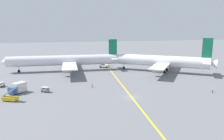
{
  "coord_description": "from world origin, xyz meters",
  "views": [
    {
      "loc": [
        -23.08,
        -61.25,
        21.25
      ],
      "look_at": [
        0.88,
        25.72,
        4.0
      ],
      "focal_mm": 34.6,
      "sensor_mm": 36.0,
      "label": 1
    }
  ],
  "objects_px": {
    "gse_catering_truck_tall": "(18,88)",
    "gse_baggage_cart_trailing": "(45,90)",
    "airliner_being_pushed": "(160,61)",
    "ground_crew_marshaller_foreground": "(212,90)",
    "gse_stair_truck_yellow": "(10,98)",
    "pushback_tug": "(104,66)",
    "airliner_at_gate_left": "(65,61)",
    "ground_crew_ramp_agent_by_cones": "(92,85)",
    "gse_baggage_cart_near_cluster": "(1,85)"
  },
  "relations": [
    {
      "from": "pushback_tug",
      "to": "ground_crew_marshaller_foreground",
      "type": "xyz_separation_m",
      "value": [
        24.32,
        -56.56,
        -0.33
      ]
    },
    {
      "from": "gse_catering_truck_tall",
      "to": "ground_crew_marshaller_foreground",
      "type": "distance_m",
      "value": 65.58
    },
    {
      "from": "pushback_tug",
      "to": "ground_crew_marshaller_foreground",
      "type": "relative_size",
      "value": 4.39
    },
    {
      "from": "pushback_tug",
      "to": "ground_crew_marshaller_foreground",
      "type": "distance_m",
      "value": 61.57
    },
    {
      "from": "airliner_being_pushed",
      "to": "gse_baggage_cart_trailing",
      "type": "relative_size",
      "value": 14.33
    },
    {
      "from": "airliner_being_pushed",
      "to": "gse_stair_truck_yellow",
      "type": "xyz_separation_m",
      "value": [
        -64.54,
        -28.62,
        -4.38
      ]
    },
    {
      "from": "gse_baggage_cart_trailing",
      "to": "gse_stair_truck_yellow",
      "type": "relative_size",
      "value": 0.63
    },
    {
      "from": "pushback_tug",
      "to": "gse_baggage_cart_near_cluster",
      "type": "height_order",
      "value": "pushback_tug"
    },
    {
      "from": "airliner_being_pushed",
      "to": "gse_stair_truck_yellow",
      "type": "bearing_deg",
      "value": -156.09
    },
    {
      "from": "airliner_being_pushed",
      "to": "ground_crew_ramp_agent_by_cones",
      "type": "bearing_deg",
      "value": -151.98
    },
    {
      "from": "gse_stair_truck_yellow",
      "to": "pushback_tug",
      "type": "bearing_deg",
      "value": 49.91
    },
    {
      "from": "pushback_tug",
      "to": "airliner_at_gate_left",
      "type": "bearing_deg",
      "value": -170.58
    },
    {
      "from": "airliner_at_gate_left",
      "to": "airliner_being_pushed",
      "type": "xyz_separation_m",
      "value": [
        45.74,
        -15.51,
        0.09
      ]
    },
    {
      "from": "gse_catering_truck_tall",
      "to": "ground_crew_ramp_agent_by_cones",
      "type": "relative_size",
      "value": 3.42
    },
    {
      "from": "ground_crew_marshaller_foreground",
      "to": "airliner_being_pushed",
      "type": "bearing_deg",
      "value": 89.86
    },
    {
      "from": "gse_baggage_cart_trailing",
      "to": "gse_stair_truck_yellow",
      "type": "bearing_deg",
      "value": -144.81
    },
    {
      "from": "gse_stair_truck_yellow",
      "to": "gse_baggage_cart_near_cluster",
      "type": "bearing_deg",
      "value": 108.77
    },
    {
      "from": "gse_baggage_cart_trailing",
      "to": "ground_crew_ramp_agent_by_cones",
      "type": "height_order",
      "value": "ground_crew_ramp_agent_by_cones"
    },
    {
      "from": "gse_catering_truck_tall",
      "to": "ground_crew_ramp_agent_by_cones",
      "type": "bearing_deg",
      "value": 0.48
    },
    {
      "from": "gse_baggage_cart_near_cluster",
      "to": "gse_catering_truck_tall",
      "type": "relative_size",
      "value": 0.54
    },
    {
      "from": "airliner_at_gate_left",
      "to": "gse_baggage_cart_trailing",
      "type": "relative_size",
      "value": 19.44
    },
    {
      "from": "airliner_at_gate_left",
      "to": "ground_crew_ramp_agent_by_cones",
      "type": "relative_size",
      "value": 35.03
    },
    {
      "from": "airliner_being_pushed",
      "to": "ground_crew_marshaller_foreground",
      "type": "distance_m",
      "value": 37.78
    },
    {
      "from": "gse_catering_truck_tall",
      "to": "gse_baggage_cart_near_cluster",
      "type": "bearing_deg",
      "value": 125.84
    },
    {
      "from": "airliner_being_pushed",
      "to": "gse_baggage_cart_near_cluster",
      "type": "bearing_deg",
      "value": -171.6
    },
    {
      "from": "gse_baggage_cart_near_cluster",
      "to": "gse_baggage_cart_trailing",
      "type": "xyz_separation_m",
      "value": [
        16.06,
        -11.21,
        0.0
      ]
    },
    {
      "from": "ground_crew_ramp_agent_by_cones",
      "to": "gse_baggage_cart_near_cluster",
      "type": "bearing_deg",
      "value": 163.1
    },
    {
      "from": "pushback_tug",
      "to": "gse_catering_truck_tall",
      "type": "distance_m",
      "value": 55.58
    },
    {
      "from": "airliner_being_pushed",
      "to": "gse_baggage_cart_trailing",
      "type": "xyz_separation_m",
      "value": [
        -54.65,
        -21.65,
        -4.54
      ]
    },
    {
      "from": "gse_baggage_cart_near_cluster",
      "to": "airliner_at_gate_left",
      "type": "bearing_deg",
      "value": 46.1
    },
    {
      "from": "pushback_tug",
      "to": "ground_crew_marshaller_foreground",
      "type": "bearing_deg",
      "value": -66.73
    },
    {
      "from": "gse_baggage_cart_trailing",
      "to": "gse_stair_truck_yellow",
      "type": "height_order",
      "value": "gse_stair_truck_yellow"
    },
    {
      "from": "gse_baggage_cart_near_cluster",
      "to": "ground_crew_ramp_agent_by_cones",
      "type": "height_order",
      "value": "ground_crew_ramp_agent_by_cones"
    },
    {
      "from": "ground_crew_marshaller_foreground",
      "to": "gse_stair_truck_yellow",
      "type": "bearing_deg",
      "value": 172.15
    },
    {
      "from": "airliner_being_pushed",
      "to": "pushback_tug",
      "type": "distance_m",
      "value": 31.25
    },
    {
      "from": "pushback_tug",
      "to": "gse_stair_truck_yellow",
      "type": "bearing_deg",
      "value": -130.09
    },
    {
      "from": "gse_baggage_cart_near_cluster",
      "to": "gse_catering_truck_tall",
      "type": "bearing_deg",
      "value": -54.16
    },
    {
      "from": "gse_baggage_cart_near_cluster",
      "to": "gse_catering_truck_tall",
      "type": "distance_m",
      "value": 12.48
    },
    {
      "from": "ground_crew_ramp_agent_by_cones",
      "to": "gse_baggage_cart_trailing",
      "type": "bearing_deg",
      "value": -175.38
    },
    {
      "from": "airliner_at_gate_left",
      "to": "airliner_being_pushed",
      "type": "distance_m",
      "value": 48.3
    },
    {
      "from": "airliner_being_pushed",
      "to": "gse_stair_truck_yellow",
      "type": "height_order",
      "value": "airliner_being_pushed"
    },
    {
      "from": "gse_stair_truck_yellow",
      "to": "gse_catering_truck_tall",
      "type": "bearing_deg",
      "value": 82.19
    },
    {
      "from": "gse_baggage_cart_near_cluster",
      "to": "gse_stair_truck_yellow",
      "type": "xyz_separation_m",
      "value": [
        6.18,
        -18.18,
        0.16
      ]
    },
    {
      "from": "gse_baggage_cart_trailing",
      "to": "ground_crew_ramp_agent_by_cones",
      "type": "bearing_deg",
      "value": 4.62
    },
    {
      "from": "pushback_tug",
      "to": "ground_crew_ramp_agent_by_cones",
      "type": "relative_size",
      "value": 4.21
    },
    {
      "from": "ground_crew_marshaller_foreground",
      "to": "pushback_tug",
      "type": "bearing_deg",
      "value": 113.27
    },
    {
      "from": "airliner_at_gate_left",
      "to": "ground_crew_ramp_agent_by_cones",
      "type": "bearing_deg",
      "value": -78.1
    },
    {
      "from": "gse_catering_truck_tall",
      "to": "gse_baggage_cart_trailing",
      "type": "bearing_deg",
      "value": -7.27
    },
    {
      "from": "airliner_being_pushed",
      "to": "ground_crew_ramp_agent_by_cones",
      "type": "relative_size",
      "value": 25.83
    },
    {
      "from": "airliner_at_gate_left",
      "to": "ground_crew_ramp_agent_by_cones",
      "type": "xyz_separation_m",
      "value": [
        7.55,
        -35.83,
        -4.41
      ]
    }
  ]
}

